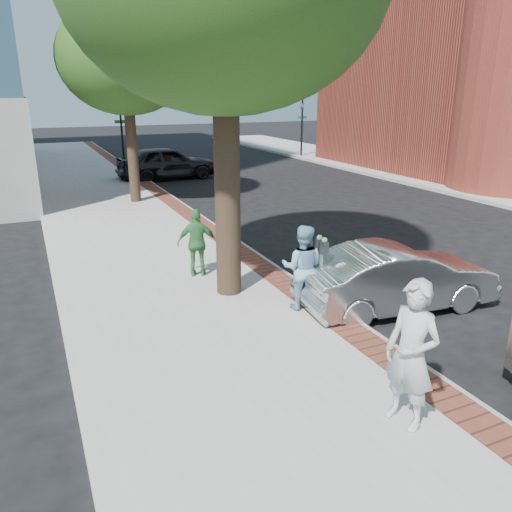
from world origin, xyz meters
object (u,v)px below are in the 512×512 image
sedan_silver (397,278)px  parking_meter (321,257)px  person_green (198,243)px  person_officer (302,268)px  person_gray (411,355)px  bg_car (167,163)px

sedan_silver → parking_meter: bearing=82.6°
person_green → sedan_silver: bearing=155.7°
person_green → person_officer: bearing=136.6°
parking_meter → sedan_silver: bearing=-13.0°
person_officer → sedan_silver: (1.87, -0.53, -0.32)m
parking_meter → person_green: (-1.57, 2.76, -0.27)m
person_officer → person_green: person_officer is taller
person_gray → bg_car: size_ratio=0.40×
person_gray → person_green: bearing=171.9°
person_gray → person_officer: (0.56, 3.68, -0.14)m
person_gray → person_officer: person_gray is taller
person_gray → person_officer: size_ratio=1.16×
sedan_silver → person_officer: bearing=79.7°
person_officer → sedan_silver: 1.97m
parking_meter → person_gray: bearing=-103.8°
person_green → bg_car: person_green is taller
person_green → parking_meter: bearing=140.2°
parking_meter → bg_car: size_ratio=0.30×
person_officer → person_green: (-1.27, 2.59, -0.06)m
bg_car → person_gray: bearing=169.7°
person_green → sedan_silver: person_green is taller
person_gray → sedan_silver: size_ratio=0.48×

